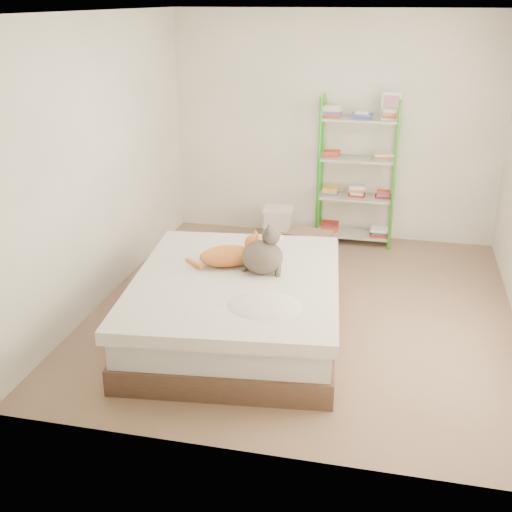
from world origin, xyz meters
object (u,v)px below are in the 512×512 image
(orange_cat, at_px, (227,253))
(grey_cat, at_px, (262,250))
(bed, at_px, (237,306))
(shelf_unit, at_px, (358,172))
(white_bin, at_px, (278,224))
(cardboard_box, at_px, (309,246))

(orange_cat, bearing_deg, grey_cat, -39.59)
(orange_cat, relative_size, grey_cat, 1.33)
(orange_cat, xyz_separation_m, grey_cat, (0.33, -0.09, 0.10))
(bed, height_order, shelf_unit, shelf_unit)
(bed, distance_m, white_bin, 2.36)
(orange_cat, bearing_deg, cardboard_box, 48.91)
(shelf_unit, bearing_deg, orange_cat, -112.30)
(grey_cat, xyz_separation_m, cardboard_box, (0.16, 1.69, -0.59))
(orange_cat, bearing_deg, bed, -81.82)
(cardboard_box, bearing_deg, shelf_unit, 70.77)
(shelf_unit, relative_size, white_bin, 4.40)
(bed, bearing_deg, grey_cat, 27.59)
(bed, distance_m, orange_cat, 0.46)
(cardboard_box, xyz_separation_m, white_bin, (-0.44, 0.54, 0.04))
(white_bin, bearing_deg, grey_cat, -82.67)
(cardboard_box, height_order, white_bin, white_bin)
(shelf_unit, bearing_deg, cardboard_box, -123.14)
(white_bin, bearing_deg, cardboard_box, -50.41)
(cardboard_box, bearing_deg, orange_cat, -93.18)
(shelf_unit, distance_m, cardboard_box, 1.06)
(orange_cat, height_order, shelf_unit, shelf_unit)
(bed, distance_m, shelf_unit, 2.68)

